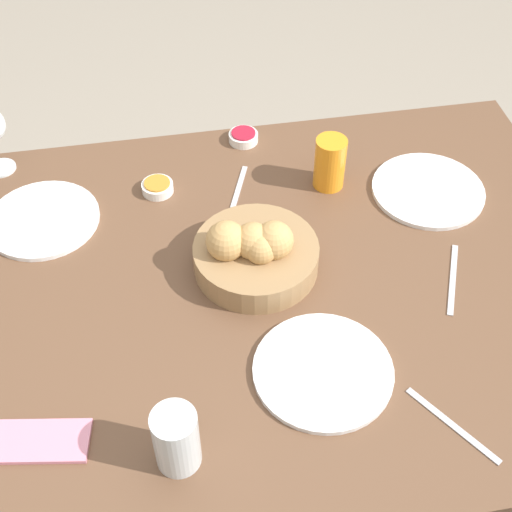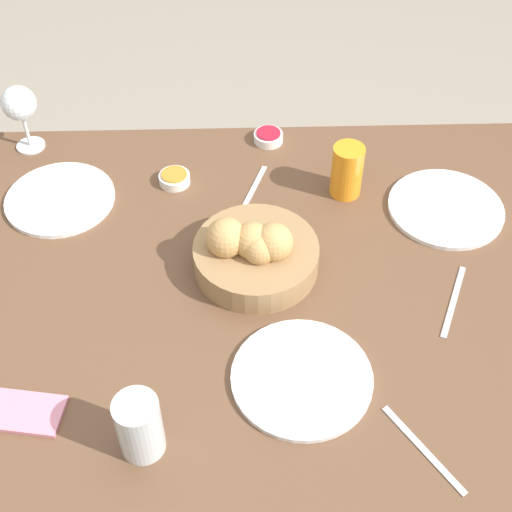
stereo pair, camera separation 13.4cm
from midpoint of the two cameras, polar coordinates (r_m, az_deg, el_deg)
ground_plane at (r=1.93m, az=-2.01°, el=-16.49°), size 10.00×10.00×0.00m
dining_table at (r=1.40m, az=-2.68°, el=-4.87°), size 1.36×0.97×0.72m
bread_basket at (r=1.33m, az=-2.99°, el=0.15°), size 0.24×0.24×0.12m
plate_near_left at (r=1.54m, az=11.20°, el=5.07°), size 0.24×0.24×0.01m
plate_near_right at (r=1.53m, az=-19.11°, el=2.66°), size 0.23×0.23×0.01m
plate_far_center at (r=1.21m, az=2.21°, el=-9.35°), size 0.24×0.24×0.01m
juice_glass at (r=1.50m, az=3.38°, el=7.32°), size 0.07×0.07×0.12m
water_tumbler at (r=1.10m, az=-10.00°, el=-14.47°), size 0.07×0.07×0.12m
jam_bowl_berry at (r=1.64m, az=-3.38°, el=9.39°), size 0.07×0.07×0.02m
jam_bowl_honey at (r=1.53m, az=-10.39°, el=5.33°), size 0.07×0.07×0.02m
fork_silver at (r=1.37m, az=12.81°, el=-1.96°), size 0.08×0.17×0.00m
knife_silver at (r=1.19m, az=12.28°, el=-13.28°), size 0.11×0.16×0.00m
spoon_coffee at (r=1.53m, az=-3.89°, el=5.43°), size 0.06×0.13×0.00m
cell_phone at (r=1.21m, az=-19.96°, el=-13.95°), size 0.16×0.10×0.01m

